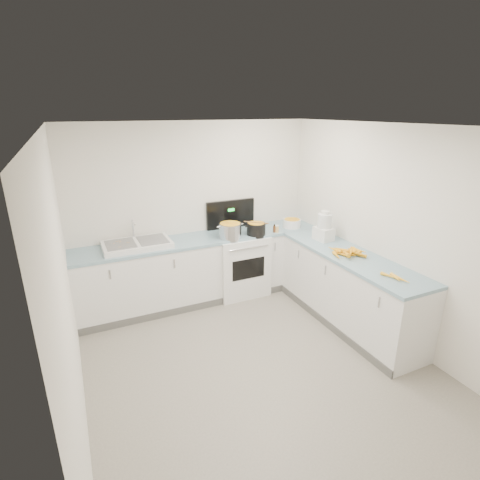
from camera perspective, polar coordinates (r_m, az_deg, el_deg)
name	(u,v)px	position (r m, az deg, el deg)	size (l,w,h in m)	color
floor	(258,364)	(4.32, 2.69, -18.41)	(3.50, 4.00, 0.00)	gray
ceiling	(262,126)	(3.42, 3.37, 16.95)	(3.50, 4.00, 0.00)	silver
wall_back	(195,211)	(5.44, -6.90, 4.39)	(3.50, 2.50, 0.00)	silver
wall_front	(437,389)	(2.36, 27.80, -19.40)	(3.50, 2.50, 0.00)	silver
wall_left	(65,294)	(3.32, -25.07, -7.40)	(4.00, 2.50, 0.00)	silver
wall_right	(392,235)	(4.72, 22.13, 0.74)	(4.00, 2.50, 0.00)	silver
counter_back	(204,268)	(5.43, -5.57, -4.32)	(3.50, 0.62, 0.94)	white
counter_right	(348,289)	(5.00, 16.14, -7.19)	(0.62, 2.20, 0.94)	white
stove	(239,262)	(5.60, -0.21, -3.40)	(0.76, 0.65, 1.36)	white
sink	(137,244)	(5.05, -15.42, -0.63)	(0.86, 0.52, 0.31)	white
steel_pot	(230,231)	(5.20, -1.50, 1.34)	(0.31, 0.31, 0.23)	silver
black_pot	(256,229)	(5.35, 2.48, 1.61)	(0.27, 0.27, 0.19)	black
wooden_spoon	(256,222)	(5.32, 2.49, 2.69)	(0.02, 0.02, 0.36)	#AD7A47
mixing_bowl	(292,223)	(5.73, 7.90, 2.54)	(0.27, 0.27, 0.12)	white
extract_bottle	(274,229)	(5.47, 5.24, 1.66)	(0.04, 0.04, 0.10)	#593319
spice_jar	(277,229)	(5.47, 5.65, 1.63)	(0.05, 0.05, 0.09)	#E5B266
food_processor	(324,228)	(5.21, 12.68, 1.84)	(0.23, 0.27, 0.41)	white
carrot_pile	(348,252)	(4.78, 16.19, -1.77)	(0.41, 0.49, 0.09)	#FCAD1E
peeled_carrots	(395,277)	(4.29, 22.60, -5.29)	(0.12, 0.31, 0.04)	yellow
peelings	(121,243)	(5.02, -17.65, -0.49)	(0.22, 0.26, 0.01)	tan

